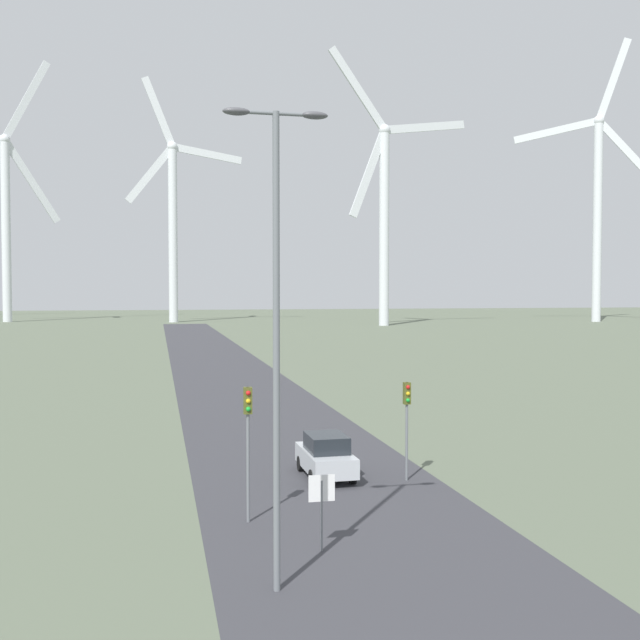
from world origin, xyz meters
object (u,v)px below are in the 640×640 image
streetlamp (276,303)px  car_approaching (326,456)px  stop_sign_near (322,498)px  wind_turbine_left (6,207)px  traffic_light_post_near_left (248,424)px  wind_turbine_center (173,214)px  wind_turbine_far_right (598,199)px  traffic_light_post_near_right (407,409)px  wind_turbine_right (384,203)px

streetlamp → car_approaching: 13.59m
stop_sign_near → wind_turbine_left: wind_turbine_left is taller
traffic_light_post_near_left → wind_turbine_center: wind_turbine_center is taller
car_approaching → wind_turbine_far_right: bearing=53.9°
traffic_light_post_near_right → wind_turbine_center: bearing=92.2°
traffic_light_post_near_left → wind_turbine_right: size_ratio=0.08×
wind_turbine_left → wind_turbine_right: wind_turbine_left is taller
stop_sign_near → traffic_light_post_near_right: size_ratio=0.57×
wind_turbine_far_right → wind_turbine_right: bearing=-171.4°
stop_sign_near → car_approaching: (2.08, 8.61, -0.70)m
wind_turbine_left → wind_turbine_center: (40.65, -10.48, -2.03)m
traffic_light_post_near_right → wind_turbine_left: size_ratio=0.06×
stop_sign_near → wind_turbine_far_right: bearing=55.0°
traffic_light_post_near_left → wind_turbine_far_right: wind_turbine_far_right is taller
car_approaching → wind_turbine_center: size_ratio=0.07×
traffic_light_post_near_left → car_approaching: traffic_light_post_near_left is taller
wind_turbine_center → stop_sign_near: bearing=-89.7°
car_approaching → stop_sign_near: bearing=-103.6°
car_approaching → traffic_light_post_near_right: bearing=-21.1°
car_approaching → wind_turbine_left: wind_turbine_left is taller
traffic_light_post_near_right → car_approaching: bearing=158.9°
traffic_light_post_near_right → wind_turbine_right: (39.64, 131.42, 24.31)m
streetlamp → wind_turbine_far_right: (105.25, 150.31, 23.40)m
stop_sign_near → wind_turbine_center: (-0.80, 167.38, 25.04)m
stop_sign_near → wind_turbine_far_right: size_ratio=0.03×
wind_turbine_left → wind_turbine_right: 94.74m
stop_sign_near → traffic_light_post_near_left: traffic_light_post_near_left is taller
traffic_light_post_near_right → car_approaching: traffic_light_post_near_right is taller
stop_sign_near → traffic_light_post_near_left: bearing=119.0°
traffic_light_post_near_left → car_approaching: bearing=53.9°
stop_sign_near → wind_turbine_right: size_ratio=0.04×
streetlamp → wind_turbine_left: bearing=102.4°
wind_turbine_left → wind_turbine_far_right: 148.05m
traffic_light_post_near_left → wind_turbine_left: wind_turbine_left is taller
streetlamp → wind_turbine_center: size_ratio=0.21×
streetlamp → traffic_light_post_near_left: bearing=90.4°
traffic_light_post_near_left → wind_turbine_left: (-39.64, 174.59, 25.35)m
car_approaching → wind_turbine_center: bearing=91.0°
traffic_light_post_near_left → wind_turbine_right: (46.67, 135.55, 23.95)m
car_approaching → wind_turbine_left: size_ratio=0.06×
streetlamp → stop_sign_near: (1.77, 2.63, -5.89)m
streetlamp → traffic_light_post_near_right: streetlamp is taller
traffic_light_post_near_right → car_approaching: size_ratio=0.98×
wind_turbine_center → wind_turbine_far_right: 106.21m
traffic_light_post_near_right → wind_turbine_far_right: bearing=55.0°
stop_sign_near → wind_turbine_center: bearing=90.3°
traffic_light_post_near_right → wind_turbine_right: size_ratio=0.07×
streetlamp → car_approaching: (3.85, 11.24, -6.58)m
wind_turbine_right → traffic_light_post_near_left: bearing=-109.0°
wind_turbine_center → streetlamp: bearing=-90.3°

